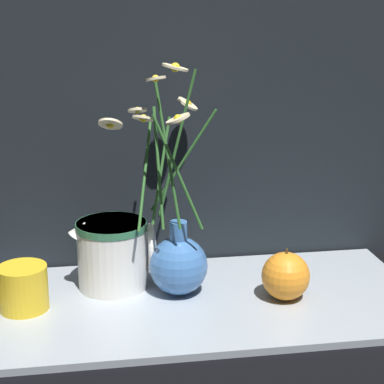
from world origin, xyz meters
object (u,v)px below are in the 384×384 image
yellow_mug (22,288)px  orange_fruit (286,276)px  vase_with_flowers (177,254)px  ceramic_pitcher (114,251)px

yellow_mug → orange_fruit: bearing=-3.7°
yellow_mug → orange_fruit: orange_fruit is taller
vase_with_flowers → yellow_mug: bearing=-174.8°
vase_with_flowers → ceramic_pitcher: size_ratio=2.62×
ceramic_pitcher → orange_fruit: bearing=-18.4°
yellow_mug → orange_fruit: size_ratio=1.00×
yellow_mug → orange_fruit: (0.44, -0.03, 0.00)m
vase_with_flowers → orange_fruit: bearing=-16.2°
ceramic_pitcher → vase_with_flowers: bearing=-22.0°
vase_with_flowers → yellow_mug: size_ratio=4.30×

